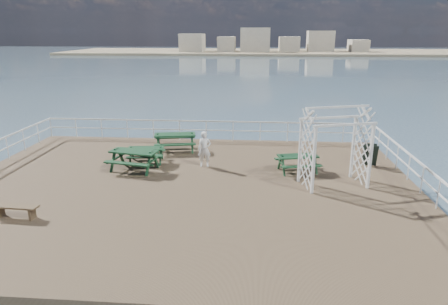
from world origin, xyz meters
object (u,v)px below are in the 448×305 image
picnic_table_c (298,160)px  flat_bench_near (16,209)px  person (204,149)px  picnic_table_b (175,138)px  picnic_table_d (146,152)px  trellis_arbor (335,151)px  picnic_table_a (134,156)px

picnic_table_c → flat_bench_near: 10.76m
picnic_table_c → person: bearing=161.4°
person → picnic_table_b: bearing=124.1°
person → picnic_table_d: bearing=169.2°
picnic_table_b → picnic_table_d: 2.16m
picnic_table_c → flat_bench_near: size_ratio=1.31×
picnic_table_d → picnic_table_c: bearing=-12.6°
trellis_arbor → person: (-5.25, 1.82, -0.60)m
picnic_table_a → person: size_ratio=1.46×
person → picnic_table_a: bearing=-169.7°
picnic_table_d → flat_bench_near: size_ratio=1.18×
picnic_table_b → person: size_ratio=1.45×
picnic_table_d → person: size_ratio=1.11×
picnic_table_a → picnic_table_b: 3.24m
picnic_table_a → person: bearing=25.7°
picnic_table_a → picnic_table_c: (6.99, 0.36, -0.10)m
trellis_arbor → person: 5.59m
person → picnic_table_c: bearing=-9.3°
picnic_table_d → flat_bench_near: bearing=-120.7°
flat_bench_near → person: (5.39, 5.58, 0.47)m
picnic_table_a → person: person is taller
picnic_table_c → flat_bench_near: picnic_table_c is taller
picnic_table_c → trellis_arbor: bearing=-62.9°
picnic_table_a → flat_bench_near: size_ratio=1.54×
picnic_table_d → person: (2.73, -0.33, 0.28)m
picnic_table_a → picnic_table_b: (1.19, 3.01, 0.00)m
picnic_table_a → flat_bench_near: picnic_table_a is taller
flat_bench_near → picnic_table_a: bearing=66.7°
picnic_table_b → trellis_arbor: trellis_arbor is taller
picnic_table_a → picnic_table_b: size_ratio=1.00×
picnic_table_d → person: 2.76m
picnic_table_b → picnic_table_d: picnic_table_b is taller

